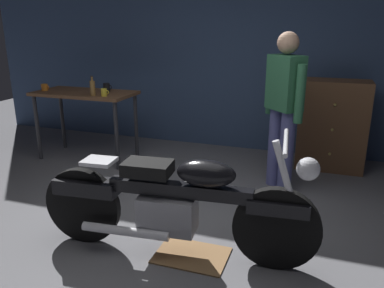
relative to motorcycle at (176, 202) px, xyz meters
The scene contains 11 objects.
ground_plane 0.51m from the motorcycle, 150.21° to the left, with size 12.00×12.00×0.00m, color slate.
back_wall 3.13m from the motorcycle, 94.10° to the left, with size 8.00×0.12×3.10m, color #384C70.
workbench 2.65m from the motorcycle, 138.03° to the left, with size 1.30×0.64×0.90m.
motorcycle is the anchor object (origin of this frame).
person_standing 1.76m from the motorcycle, 69.34° to the left, with size 0.42×0.44×1.67m.
wooden_dresser 2.67m from the motorcycle, 65.16° to the left, with size 0.80×0.47×1.10m.
drip_tray 0.46m from the motorcycle, ahead, with size 0.56×0.40×0.01m, color olive.
mug_black_matte 2.54m from the motorcycle, 132.15° to the left, with size 0.12×0.08×0.11m.
mug_orange_travel 3.04m from the motorcycle, 146.28° to the left, with size 0.12×0.08×0.09m.
mug_yellow_tall 2.25m from the motorcycle, 134.54° to the left, with size 0.11×0.07×0.09m.
bottle 2.36m from the motorcycle, 137.40° to the left, with size 0.06×0.06×0.24m.
Camera 1 is at (1.19, -2.59, 1.74)m, focal length 35.97 mm.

